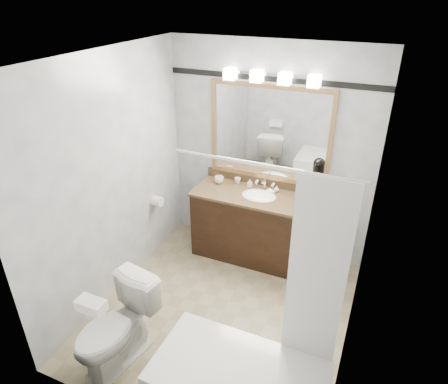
# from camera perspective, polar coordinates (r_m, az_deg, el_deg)

# --- Properties ---
(room) EXTENTS (2.42, 2.62, 2.52)m
(room) POSITION_cam_1_polar(r_m,az_deg,el_deg) (3.52, -0.13, -1.95)
(room) COLOR gray
(room) RESTS_ON ground
(vanity) EXTENTS (1.53, 0.58, 0.97)m
(vanity) POSITION_cam_1_polar(r_m,az_deg,el_deg) (4.75, 4.83, -4.82)
(vanity) COLOR black
(vanity) RESTS_ON ground
(mirror) EXTENTS (1.40, 0.04, 1.10)m
(mirror) POSITION_cam_1_polar(r_m,az_deg,el_deg) (4.52, 6.49, 8.27)
(mirror) COLOR #AF804F
(mirror) RESTS_ON room
(vanity_light_bar) EXTENTS (1.02, 0.14, 0.12)m
(vanity_light_bar) POSITION_cam_1_polar(r_m,az_deg,el_deg) (4.30, 6.72, 16.04)
(vanity_light_bar) COLOR silver
(vanity_light_bar) RESTS_ON room
(accent_stripe) EXTENTS (2.40, 0.01, 0.06)m
(accent_stripe) POSITION_cam_1_polar(r_m,az_deg,el_deg) (4.36, 6.96, 15.76)
(accent_stripe) COLOR black
(accent_stripe) RESTS_ON room
(bathtub) EXTENTS (1.30, 0.75, 1.96)m
(bathtub) POSITION_cam_1_polar(r_m,az_deg,el_deg) (3.38, 2.64, -25.67)
(bathtub) COLOR white
(bathtub) RESTS_ON ground
(tp_roll) EXTENTS (0.11, 0.12, 0.12)m
(tp_roll) POSITION_cam_1_polar(r_m,az_deg,el_deg) (4.78, -9.48, -1.31)
(tp_roll) COLOR white
(tp_roll) RESTS_ON room
(toilet) EXTENTS (0.56, 0.83, 0.78)m
(toilet) POSITION_cam_1_polar(r_m,az_deg,el_deg) (3.69, -15.30, -18.32)
(toilet) COLOR white
(toilet) RESTS_ON ground
(tissue_box) EXTENTS (0.23, 0.12, 0.09)m
(tissue_box) POSITION_cam_1_polar(r_m,az_deg,el_deg) (3.29, -18.43, -15.12)
(tissue_box) COLOR white
(tissue_box) RESTS_ON toilet
(coffee_maker) EXTENTS (0.18, 0.21, 0.32)m
(coffee_maker) POSITION_cam_1_polar(r_m,az_deg,el_deg) (4.29, 11.62, -0.31)
(coffee_maker) COLOR black
(coffee_maker) RESTS_ON vanity
(cup_left) EXTENTS (0.14, 0.14, 0.09)m
(cup_left) POSITION_cam_1_polar(r_m,az_deg,el_deg) (4.79, -0.70, 1.76)
(cup_left) COLOR white
(cup_left) RESTS_ON vanity
(cup_right) EXTENTS (0.08, 0.08, 0.07)m
(cup_right) POSITION_cam_1_polar(r_m,az_deg,el_deg) (4.79, 1.96, 1.63)
(cup_right) COLOR white
(cup_right) RESTS_ON vanity
(soap_bottle_a) EXTENTS (0.05, 0.05, 0.09)m
(soap_bottle_a) POSITION_cam_1_polar(r_m,az_deg,el_deg) (4.71, 3.70, 1.27)
(soap_bottle_a) COLOR white
(soap_bottle_a) RESTS_ON vanity
(soap_bottle_b) EXTENTS (0.06, 0.06, 0.07)m
(soap_bottle_b) POSITION_cam_1_polar(r_m,az_deg,el_deg) (4.63, 7.50, 0.47)
(soap_bottle_b) COLOR white
(soap_bottle_b) RESTS_ON vanity
(soap_bar) EXTENTS (0.11, 0.09, 0.03)m
(soap_bar) POSITION_cam_1_polar(r_m,az_deg,el_deg) (4.61, 6.69, 0.07)
(soap_bar) COLOR #EEE8C4
(soap_bar) RESTS_ON vanity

